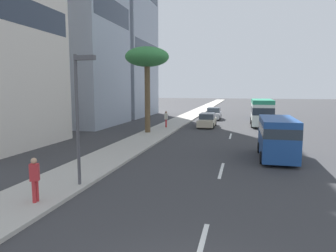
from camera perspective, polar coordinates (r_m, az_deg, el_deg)
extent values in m
plane|color=#38383A|center=(36.82, 11.98, 0.05)|extent=(198.00, 198.00, 0.00)
cube|color=#B2ADA3|center=(37.67, 1.22, 0.47)|extent=(162.00, 3.08, 0.15)
cube|color=silver|center=(9.06, 6.01, -21.77)|extent=(3.20, 0.16, 0.01)
cube|color=silver|center=(16.84, 9.85, -8.08)|extent=(3.20, 0.16, 0.01)
cube|color=silver|center=(28.79, 11.49, -1.84)|extent=(3.20, 0.16, 0.01)
cube|color=#1E478C|center=(20.19, 19.58, -1.92)|extent=(5.17, 2.01, 2.34)
cube|color=#2D3842|center=(20.12, 19.64, -0.47)|extent=(5.18, 2.01, 0.56)
cylinder|color=black|center=(21.80, 16.57, -3.86)|extent=(0.72, 0.24, 0.72)
cylinder|color=black|center=(21.99, 21.54, -3.97)|extent=(0.72, 0.24, 0.72)
cylinder|color=black|center=(18.77, 17.03, -5.62)|extent=(0.72, 0.24, 0.72)
cylinder|color=black|center=(18.98, 22.81, -5.72)|extent=(0.72, 0.24, 0.72)
cube|color=#1E478C|center=(46.98, 16.37, 2.08)|extent=(4.08, 1.81, 0.76)
cube|color=#38424C|center=(46.72, 16.41, 2.91)|extent=(2.24, 1.67, 0.63)
cylinder|color=black|center=(48.22, 15.30, 1.95)|extent=(0.64, 0.22, 0.64)
cylinder|color=black|center=(48.30, 17.28, 1.89)|extent=(0.64, 0.22, 0.64)
cylinder|color=black|center=(45.70, 15.39, 1.68)|extent=(0.64, 0.22, 0.64)
cylinder|color=black|center=(45.79, 17.48, 1.62)|extent=(0.64, 0.22, 0.64)
cube|color=silver|center=(37.27, 16.96, 2.18)|extent=(6.31, 2.28, 2.39)
cube|color=#268C66|center=(37.19, 17.04, 4.36)|extent=(6.31, 2.28, 0.45)
cube|color=#28333D|center=(37.24, 16.99, 2.88)|extent=(6.32, 2.29, 0.80)
cylinder|color=black|center=(39.14, 15.18, 0.98)|extent=(0.84, 0.26, 0.84)
cylinder|color=black|center=(39.26, 18.34, 0.89)|extent=(0.84, 0.26, 0.84)
cylinder|color=black|center=(35.50, 15.32, 0.38)|extent=(0.84, 0.26, 0.84)
cylinder|color=black|center=(35.63, 18.81, 0.28)|extent=(0.84, 0.26, 0.84)
cube|color=silver|center=(44.02, 8.46, 2.00)|extent=(4.28, 1.84, 0.80)
cube|color=#38424C|center=(44.18, 8.50, 2.96)|extent=(2.35, 1.69, 0.65)
cylinder|color=black|center=(42.66, 9.42, 1.47)|extent=(0.64, 0.22, 0.64)
cylinder|color=black|center=(42.82, 7.16, 1.53)|extent=(0.64, 0.22, 0.64)
cylinder|color=black|center=(45.30, 9.67, 1.79)|extent=(0.64, 0.22, 0.64)
cylinder|color=black|center=(45.44, 7.54, 1.84)|extent=(0.64, 0.22, 0.64)
cube|color=beige|center=(35.14, 7.25, 0.72)|extent=(4.75, 1.73, 0.75)
cube|color=#38424C|center=(35.30, 7.31, 1.87)|extent=(2.61, 1.59, 0.61)
cylinder|color=black|center=(33.63, 8.31, 0.03)|extent=(0.64, 0.22, 0.64)
cylinder|color=black|center=(33.81, 5.62, 0.11)|extent=(0.64, 0.22, 0.64)
cylinder|color=black|center=(36.54, 8.74, 0.57)|extent=(0.64, 0.22, 0.64)
cylinder|color=black|center=(36.71, 6.27, 0.64)|extent=(0.64, 0.22, 0.64)
cylinder|color=red|center=(12.62, -23.55, -11.14)|extent=(0.14, 0.14, 0.81)
cylinder|color=red|center=(12.74, -23.11, -10.95)|extent=(0.14, 0.14, 0.81)
cube|color=red|center=(12.48, -23.49, -7.86)|extent=(0.32, 0.38, 0.64)
sphere|color=tan|center=(12.38, -23.59, -5.93)|extent=(0.22, 0.22, 0.22)
cylinder|color=red|center=(33.32, -0.39, 0.48)|extent=(0.14, 0.14, 0.85)
cylinder|color=red|center=(33.48, -0.32, 0.51)|extent=(0.14, 0.14, 0.85)
cube|color=beige|center=(33.32, -0.36, 1.80)|extent=(0.23, 0.33, 0.67)
sphere|color=#9E7251|center=(33.29, -0.36, 2.58)|extent=(0.23, 0.23, 0.23)
cylinder|color=brown|center=(29.50, -3.83, 5.15)|extent=(0.52, 0.52, 6.53)
ellipsoid|color=#388442|center=(29.63, -3.89, 12.67)|extent=(4.11, 4.11, 1.85)
cylinder|color=#4C4C51|center=(13.83, -16.42, 0.92)|extent=(0.14, 0.14, 5.63)
cube|color=#4C4C51|center=(13.59, -15.14, 12.11)|extent=(0.24, 0.90, 0.20)
cube|color=#2D3847|center=(24.09, -25.04, 18.64)|extent=(9.82, 0.08, 1.88)
cube|color=#2D3847|center=(37.40, -10.12, 20.21)|extent=(9.63, 0.08, 2.57)
cube|color=#99A3B2|center=(52.10, -10.53, 21.40)|extent=(12.35, 11.82, 34.84)
cube|color=#2D3847|center=(48.75, -3.83, 14.17)|extent=(11.36, 0.08, 1.74)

